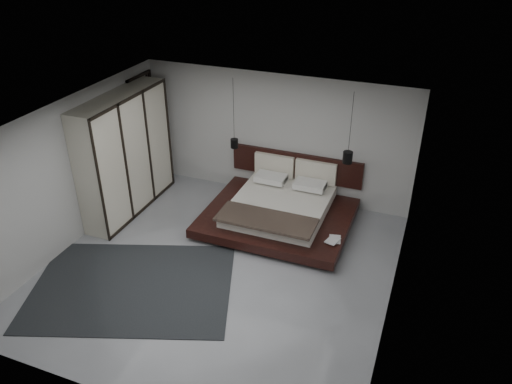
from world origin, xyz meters
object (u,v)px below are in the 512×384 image
at_px(lattice_screen, 145,131).
at_px(wardrobe, 125,154).
at_px(pendant_right, 348,157).
at_px(rug, 133,286).
at_px(bed, 280,209).
at_px(pendant_left, 234,143).

distance_m(lattice_screen, wardrobe, 1.18).
xyz_separation_m(pendant_right, wardrobe, (-4.41, -1.09, -0.20)).
bearing_deg(wardrobe, rug, -56.80).
height_order(lattice_screen, pendant_right, pendant_right).
relative_size(bed, pendant_right, 2.03).
bearing_deg(wardrobe, pendant_right, 13.82).
distance_m(lattice_screen, pendant_right, 4.67).
bearing_deg(bed, pendant_left, 158.40).
distance_m(pendant_left, wardrobe, 2.28).
height_order(lattice_screen, bed, lattice_screen).
distance_m(bed, pendant_left, 1.70).
height_order(pendant_right, rug, pendant_right).
distance_m(bed, wardrobe, 3.40).
bearing_deg(wardrobe, bed, 10.73).
distance_m(pendant_right, rug, 4.69).
relative_size(lattice_screen, pendant_left, 1.72).
height_order(pendant_left, pendant_right, same).
relative_size(pendant_right, wardrobe, 0.56).
bearing_deg(rug, pendant_right, 49.20).
bearing_deg(lattice_screen, wardrobe, -77.71).
distance_m(pendant_left, pendant_right, 2.42).
bearing_deg(pendant_right, pendant_left, -180.00).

